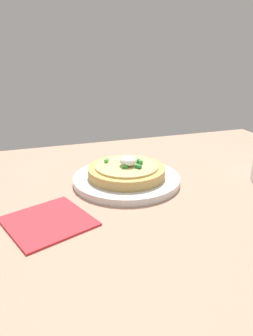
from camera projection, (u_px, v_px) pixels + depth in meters
The scene contains 4 objects.
dining_table at pixel (119, 201), 64.82cm from camera, with size 126.68×81.42×2.35cm, color tan.
plate at pixel (126, 179), 70.65cm from camera, with size 24.64×24.64×1.56cm, color silver.
pizza at pixel (127, 170), 69.86cm from camera, with size 17.69×17.69×4.97cm.
napkin at pixel (48, 221), 54.25cm from camera, with size 13.74×13.74×0.40cm, color red.
Camera 1 is at (16.90, 55.53, 30.89)cm, focal length 32.59 mm.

